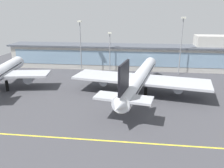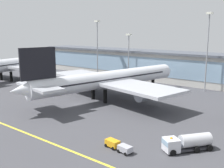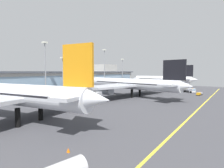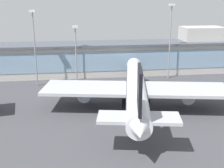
# 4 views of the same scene
# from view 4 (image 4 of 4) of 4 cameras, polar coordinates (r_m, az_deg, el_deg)

# --- Properties ---
(ground_plane) EXTENTS (180.00, 180.00, 0.00)m
(ground_plane) POSITION_cam_4_polar(r_m,az_deg,el_deg) (69.77, 3.72, -7.99)
(ground_plane) COLOR #424247
(terminal_building) EXTENTS (131.50, 14.00, 17.31)m
(terminal_building) POSITION_cam_4_polar(r_m,az_deg,el_deg) (114.63, -0.18, 5.17)
(terminal_building) COLOR beige
(terminal_building) RESTS_ON ground
(airliner_near_right) EXTENTS (49.83, 59.55, 16.53)m
(airliner_near_right) POSITION_cam_4_polar(r_m,az_deg,el_deg) (77.50, 4.58, -0.75)
(airliner_near_right) COLOR black
(airliner_near_right) RESTS_ON ground
(apron_light_mast_centre) EXTENTS (1.80, 1.80, 24.74)m
(apron_light_mast_centre) POSITION_cam_4_polar(r_m,az_deg,el_deg) (100.17, -14.66, 8.56)
(apron_light_mast_centre) COLOR gray
(apron_light_mast_centre) RESTS_ON ground
(apron_light_mast_east) EXTENTS (1.80, 1.80, 26.44)m
(apron_light_mast_east) POSITION_cam_4_polar(r_m,az_deg,el_deg) (108.39, 11.11, 9.83)
(apron_light_mast_east) COLOR gray
(apron_light_mast_east) RESTS_ON ground
(apron_light_mast_far_east) EXTENTS (1.80, 1.80, 19.25)m
(apron_light_mast_far_east) POSITION_cam_4_polar(r_m,az_deg,el_deg) (104.51, -6.96, 7.57)
(apron_light_mast_far_east) COLOR gray
(apron_light_mast_far_east) RESTS_ON ground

